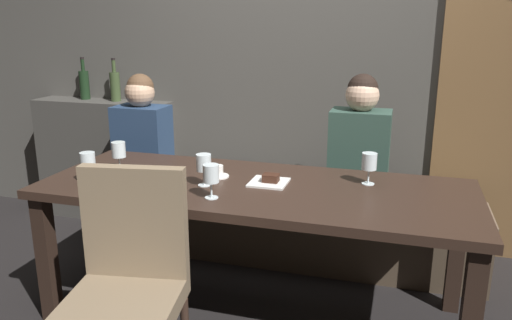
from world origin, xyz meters
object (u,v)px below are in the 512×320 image
at_px(diner_redhead, 142,132).
at_px(wine_glass_end_right, 369,162).
at_px(diner_bearded, 360,143).
at_px(wine_bottle_dark_red, 84,84).
at_px(dining_table, 255,201).
at_px(wine_glass_far_left, 119,150).
at_px(espresso_cup, 218,172).
at_px(wine_glass_near_left, 88,161).
at_px(chair_near_side, 128,274).
at_px(dessert_plate, 269,181).
at_px(wine_bottle_pale_label, 115,85).
at_px(banquette_bench, 285,226).
at_px(wine_glass_far_right, 204,163).
at_px(wine_glass_center_back, 211,175).

relative_size(diner_redhead, wine_glass_end_right, 4.60).
distance_m(diner_redhead, diner_bearded, 1.48).
distance_m(wine_bottle_dark_red, wine_glass_end_right, 2.44).
bearing_deg(diner_redhead, dining_table, -34.48).
xyz_separation_m(dining_table, diner_redhead, (-1.02, 0.70, 0.15)).
bearing_deg(dining_table, wine_bottle_dark_red, 148.02).
xyz_separation_m(wine_glass_far_left, espresso_cup, (0.56, 0.05, -0.09)).
xyz_separation_m(diner_redhead, wine_glass_near_left, (0.20, -0.92, 0.05)).
relative_size(diner_redhead, wine_glass_near_left, 4.60).
height_order(chair_near_side, diner_redhead, diner_redhead).
distance_m(dining_table, wine_glass_end_right, 0.62).
bearing_deg(wine_bottle_dark_red, wine_glass_far_left, -48.57).
bearing_deg(wine_bottle_dark_red, diner_redhead, -28.01).
height_order(dining_table, espresso_cup, espresso_cup).
bearing_deg(wine_glass_near_left, diner_redhead, 102.32).
bearing_deg(espresso_cup, dessert_plate, -5.63).
bearing_deg(wine_bottle_pale_label, wine_glass_near_left, -64.45).
xyz_separation_m(wine_bottle_dark_red, wine_glass_far_left, (0.92, -1.04, -0.21)).
distance_m(dining_table, wine_glass_far_left, 0.82).
relative_size(diner_redhead, wine_bottle_pale_label, 2.31).
height_order(wine_bottle_dark_red, wine_glass_near_left, wine_bottle_dark_red).
bearing_deg(wine_bottle_pale_label, dining_table, -36.37).
bearing_deg(wine_glass_end_right, banquette_bench, 136.66).
bearing_deg(wine_glass_end_right, espresso_cup, -172.38).
distance_m(diner_bearded, wine_glass_far_right, 1.06).
height_order(wine_bottle_pale_label, wine_glass_end_right, wine_bottle_pale_label).
bearing_deg(wine_glass_far_left, banquette_bench, 40.34).
height_order(wine_glass_far_left, wine_glass_far_right, same).
bearing_deg(wine_glass_far_left, diner_redhead, 108.81).
relative_size(diner_redhead, wine_glass_far_right, 4.60).
bearing_deg(wine_glass_far_right, diner_bearded, 49.03).
height_order(wine_glass_near_left, wine_glass_center_back, same).
bearing_deg(diner_bearded, wine_bottle_pale_label, 170.00).
xyz_separation_m(chair_near_side, wine_glass_far_right, (0.08, 0.64, 0.30)).
bearing_deg(diner_redhead, wine_glass_far_right, -45.18).
xyz_separation_m(diner_redhead, wine_glass_end_right, (1.58, -0.52, 0.05)).
distance_m(banquette_bench, wine_glass_end_right, 0.99).
height_order(diner_redhead, espresso_cup, diner_redhead).
height_order(diner_redhead, diner_bearded, diner_bearded).
height_order(chair_near_side, wine_glass_end_right, chair_near_side).
relative_size(diner_bearded, wine_glass_center_back, 4.85).
distance_m(chair_near_side, diner_bearded, 1.66).
relative_size(dining_table, banquette_bench, 0.88).
height_order(banquette_bench, wine_glass_far_left, wine_glass_far_left).
distance_m(dining_table, wine_glass_near_left, 0.87).
height_order(wine_glass_near_left, wine_glass_far_right, same).
relative_size(wine_glass_end_right, wine_glass_center_back, 1.00).
bearing_deg(wine_bottle_dark_red, dessert_plate, -29.95).
bearing_deg(wine_glass_far_left, chair_near_side, -57.67).
distance_m(dining_table, chair_near_side, 0.79).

